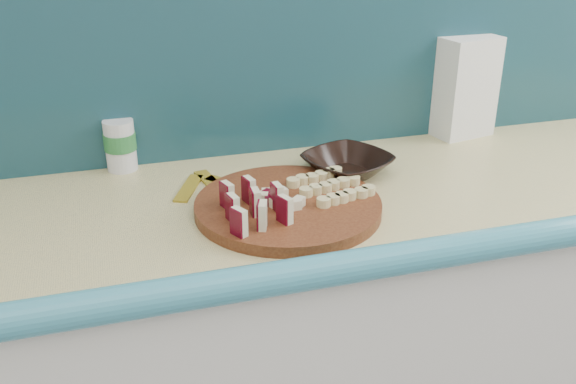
# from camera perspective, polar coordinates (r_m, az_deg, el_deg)

# --- Properties ---
(kitchen_counter) EXTENTS (2.20, 0.63, 0.91)m
(kitchen_counter) POSITION_cam_1_polar(r_m,az_deg,el_deg) (1.64, 3.64, -14.55)
(kitchen_counter) COLOR white
(kitchen_counter) RESTS_ON ground
(backsplash) EXTENTS (2.20, 0.02, 0.50)m
(backsplash) POSITION_cam_1_polar(r_m,az_deg,el_deg) (1.58, 0.69, 12.59)
(backsplash) COLOR teal
(backsplash) RESTS_ON kitchen_counter
(cutting_board) EXTENTS (0.46, 0.46, 0.02)m
(cutting_board) POSITION_cam_1_polar(r_m,az_deg,el_deg) (1.30, -0.00, -1.27)
(cutting_board) COLOR #441B0E
(cutting_board) RESTS_ON kitchen_counter
(apple_wedges) EXTENTS (0.12, 0.17, 0.05)m
(apple_wedges) POSITION_cam_1_polar(r_m,az_deg,el_deg) (1.22, -3.12, -1.13)
(apple_wedges) COLOR beige
(apple_wedges) RESTS_ON cutting_board
(apple_chunks) EXTENTS (0.06, 0.06, 0.02)m
(apple_chunks) POSITION_cam_1_polar(r_m,az_deg,el_deg) (1.28, -0.93, -0.65)
(apple_chunks) COLOR #FDEDCA
(apple_chunks) RESTS_ON cutting_board
(banana_slices) EXTENTS (0.17, 0.17, 0.02)m
(banana_slices) POSITION_cam_1_polar(r_m,az_deg,el_deg) (1.34, 3.81, 0.52)
(banana_slices) COLOR #D7C683
(banana_slices) RESTS_ON cutting_board
(brown_bowl) EXTENTS (0.25, 0.25, 0.05)m
(brown_bowl) POSITION_cam_1_polar(r_m,az_deg,el_deg) (1.48, 5.30, 2.43)
(brown_bowl) COLOR black
(brown_bowl) RESTS_ON kitchen_counter
(flour_bag) EXTENTS (0.17, 0.14, 0.26)m
(flour_bag) POSITION_cam_1_polar(r_m,az_deg,el_deg) (1.76, 15.32, 9.05)
(flour_bag) COLOR white
(flour_bag) RESTS_ON kitchen_counter
(canister) EXTENTS (0.07, 0.07, 0.12)m
(canister) POSITION_cam_1_polar(r_m,az_deg,el_deg) (1.53, -14.69, 4.13)
(canister) COLOR silver
(canister) RESTS_ON kitchen_counter
(banana_peel) EXTENTS (0.20, 0.16, 0.01)m
(banana_peel) POSITION_cam_1_polar(r_m,az_deg,el_deg) (1.43, -6.88, 0.62)
(banana_peel) COLOR #B09721
(banana_peel) RESTS_ON kitchen_counter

